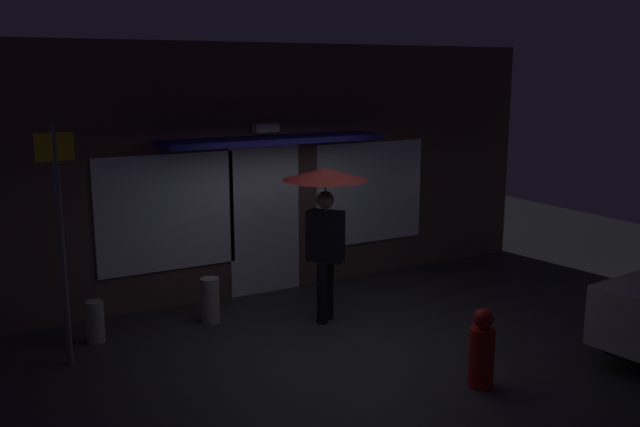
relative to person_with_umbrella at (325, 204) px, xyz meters
The scene contains 7 objects.
ground_plane 1.71m from the person_with_umbrella, 103.01° to the right, with size 18.00×18.00×0.00m, color #2D2D33.
building_facade 1.69m from the person_with_umbrella, 95.17° to the left, with size 9.56×1.00×3.63m.
person_with_umbrella is the anchor object (origin of this frame).
street_sign_post 3.20m from the person_with_umbrella, behind, with size 0.40×0.07×2.71m.
sidewalk_bollard 1.97m from the person_with_umbrella, 152.80° to the left, with size 0.24×0.24×0.60m, color #9E998E.
sidewalk_bollard_2 3.18m from the person_with_umbrella, 165.32° to the left, with size 0.21×0.21×0.52m, color #9E998E.
fire_hydrant 2.79m from the person_with_umbrella, 79.77° to the right, with size 0.27×0.27×0.85m.
Camera 1 is at (-4.22, -6.93, 3.25)m, focal length 39.26 mm.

